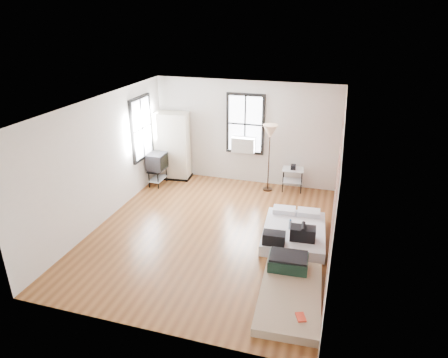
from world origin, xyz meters
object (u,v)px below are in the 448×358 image
(side_table, at_px, (293,173))
(mattress_main, at_px, (294,232))
(floor_lamp, at_px, (270,134))
(mattress_bare, at_px, (290,288))
(wardrobe, at_px, (173,146))
(tv_stand, at_px, (157,163))

(side_table, bearing_deg, mattress_main, -81.38)
(side_table, height_order, floor_lamp, floor_lamp)
(mattress_bare, bearing_deg, floor_lamp, 102.44)
(mattress_main, bearing_deg, wardrobe, 143.74)
(mattress_bare, distance_m, tv_stand, 5.50)
(mattress_bare, xyz_separation_m, floor_lamp, (-1.17, 4.11, 1.42))
(side_table, bearing_deg, floor_lamp, -165.75)
(mattress_main, bearing_deg, side_table, 94.70)
(mattress_main, height_order, side_table, side_table)
(mattress_bare, height_order, side_table, side_table)
(mattress_bare, bearing_deg, mattress_main, 91.89)
(mattress_main, height_order, wardrobe, wardrobe)
(mattress_bare, relative_size, side_table, 2.73)
(tv_stand, bearing_deg, mattress_main, -23.45)
(side_table, xyz_separation_m, tv_stand, (-3.59, -0.67, 0.15))
(tv_stand, bearing_deg, floor_lamp, 10.45)
(mattress_main, xyz_separation_m, tv_stand, (-3.96, 1.77, 0.49))
(mattress_main, distance_m, mattress_bare, 1.83)
(wardrobe, relative_size, tv_stand, 2.10)
(wardrobe, height_order, side_table, wardrobe)
(wardrobe, relative_size, side_table, 2.63)
(mattress_main, relative_size, mattress_bare, 0.92)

